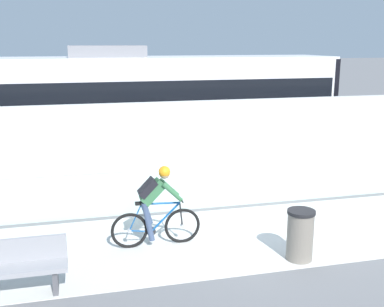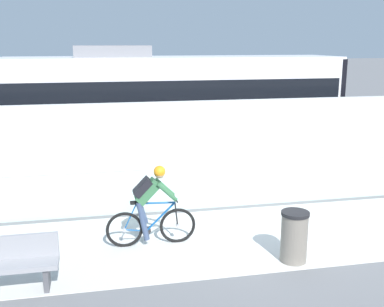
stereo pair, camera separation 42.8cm
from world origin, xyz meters
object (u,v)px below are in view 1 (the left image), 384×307
Objects in this scene: tram at (169,104)px; cyclist_on_bike at (155,207)px; trash_bin at (300,235)px; bench at (15,266)px.

tram is 6.25× the size of cyclist_on_bike.
trash_bin is (2.46, -1.25, -0.32)m from cyclist_on_bike.
cyclist_on_bike is 2.79m from bench.
cyclist_on_bike reaches higher than bench.
tram is 11.52× the size of trash_bin.
bench is (-2.46, -1.28, -0.32)m from cyclist_on_bike.
trash_bin is 0.60× the size of bench.
trash_bin is 4.92m from bench.
cyclist_on_bike is 1.84× the size of trash_bin.
cyclist_on_bike is at bearing -103.37° from tram.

